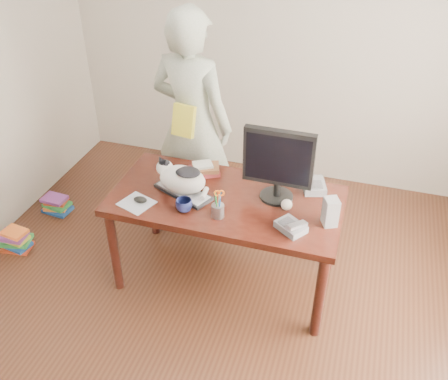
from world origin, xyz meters
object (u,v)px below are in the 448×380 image
speaker (331,212)px  person (192,124)px  baseball (287,205)px  mouse (140,200)px  pen_cup (218,209)px  book_pile_b (57,204)px  cat (181,178)px  calculator (314,186)px  phone (291,226)px  coffee_mug (184,205)px  book_stack (205,169)px  keyboard (183,192)px  desk (229,208)px  monitor (278,162)px  book_pile_a (16,240)px

speaker → person: 1.39m
baseball → mouse: bearing=-167.4°
pen_cup → book_pile_b: 1.96m
cat → calculator: bearing=44.0°
mouse → phone: 1.04m
coffee_mug → phone: 0.72m
calculator → mouse: bearing=-172.3°
phone → book_stack: phone is taller
book_stack → book_pile_b: 1.64m
cat → phone: size_ratio=1.83×
cat → person: size_ratio=0.22×
cat → baseball: bearing=26.0°
keyboard → book_stack: (0.06, 0.29, 0.02)m
book_stack → cat: bearing=-128.4°
phone → book_stack: size_ratio=0.85×
person → phone: bearing=148.6°
desk → keyboard: 0.36m
keyboard → book_pile_b: (-1.42, 0.39, -0.69)m
mouse → book_stack: bearing=77.5°
baseball → book_pile_b: baseball is taller
pen_cup → book_pile_b: bearing=161.9°
keyboard → coffee_mug: coffee_mug is taller
desk → person: (-0.48, 0.55, 0.33)m
phone → person: person is taller
person → coffee_mug: bearing=116.0°
monitor → person: bearing=146.6°
book_stack → book_pile_a: bearing=172.4°
cat → speaker: size_ratio=2.16×
coffee_mug → mouse: bearing=-179.7°
desk → pen_cup: pen_cup is taller
book_pile_b → keyboard: bearing=-15.2°
coffee_mug → book_stack: bearing=92.6°
cat → desk: bearing=43.1°
pen_cup → cat: bearing=150.7°
pen_cup → phone: pen_cup is taller
keyboard → calculator: size_ratio=1.95×
coffee_mug → calculator: size_ratio=0.47×
baseball → book_pile_a: bearing=-174.9°
pen_cup → book_pile_b: (-1.73, 0.57, -0.74)m
keyboard → book_pile_a: 1.60m
cat → speaker: 1.04m
mouse → book_pile_a: mouse is taller
cat → person: person is taller
monitor → phone: (0.17, -0.30, -0.27)m
calculator → coffee_mug: bearing=-164.1°
speaker → book_pile_a: size_ratio=0.72×
phone → book_pile_a: size_ratio=0.84×
phone → book_pile_a: phone is taller
coffee_mug → book_pile_b: 1.76m
speaker → calculator: size_ratio=0.81×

